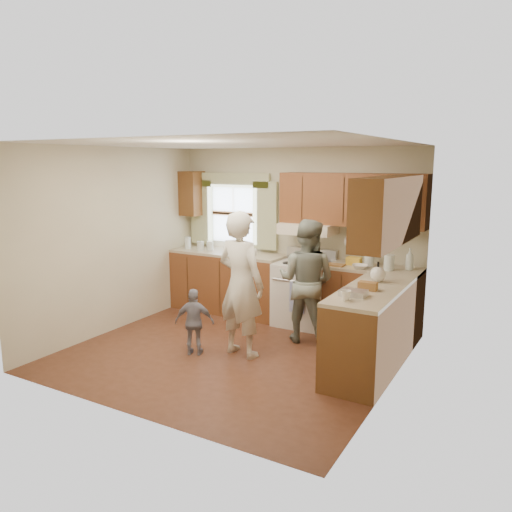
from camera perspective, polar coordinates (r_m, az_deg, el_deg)
The scene contains 6 objects.
room at distance 5.87m, azimuth -2.78°, elevation 0.42°, with size 3.80×3.80×3.80m.
kitchen_fixtures at distance 6.61m, azimuth 6.77°, elevation -2.12°, with size 3.80×2.25×2.15m.
stove at distance 7.14m, azimuth 5.52°, elevation -4.20°, with size 0.76×0.67×1.07m.
woman_left at distance 5.91m, azimuth -1.74°, elevation -3.25°, with size 0.64×0.42×1.75m, color beige.
woman_right at distance 6.43m, azimuth 5.78°, elevation -2.85°, with size 0.77×0.60×1.59m, color #273F34.
child at distance 6.08m, azimuth -7.04°, elevation -7.50°, with size 0.48×0.20×0.81m, color gray.
Camera 1 is at (3.09, -4.88, 2.30)m, focal length 35.00 mm.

